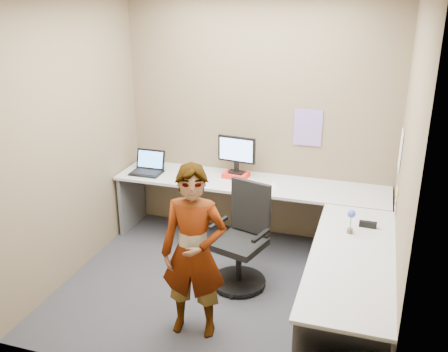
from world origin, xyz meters
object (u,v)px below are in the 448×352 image
(desk, at_px, (278,222))
(office_chair, at_px, (242,245))
(monitor, at_px, (237,152))
(person, at_px, (194,253))

(desk, height_order, office_chair, office_chair)
(monitor, relative_size, office_chair, 0.43)
(office_chair, xyz_separation_m, person, (-0.18, -0.81, 0.32))
(person, bearing_deg, office_chair, 70.87)
(desk, relative_size, office_chair, 3.01)
(monitor, xyz_separation_m, office_chair, (0.33, -0.92, -0.62))
(monitor, bearing_deg, desk, -41.25)
(desk, height_order, monitor, monitor)
(monitor, relative_size, person, 0.29)
(monitor, bearing_deg, person, -77.85)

